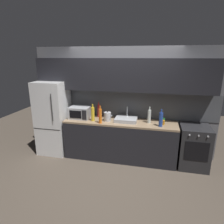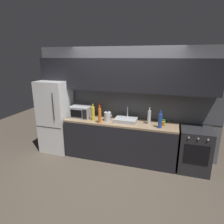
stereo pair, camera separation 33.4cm
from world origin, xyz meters
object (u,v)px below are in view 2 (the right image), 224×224
(wine_bottle_red, at_px, (100,110))
(wine_bottle_yellow, at_px, (93,113))
(oven_range, at_px, (194,150))
(mug_green, at_px, (164,121))
(wine_bottle_clear, at_px, (149,117))
(wine_bottle_blue, at_px, (160,121))
(microwave, at_px, (81,112))
(wine_bottle_orange, at_px, (100,116))
(kettle, at_px, (107,116))
(refrigerator, at_px, (56,116))
(mug_amber, at_px, (163,124))

(wine_bottle_red, relative_size, wine_bottle_yellow, 0.96)
(oven_range, bearing_deg, mug_green, 166.23)
(wine_bottle_yellow, bearing_deg, wine_bottle_clear, 6.04)
(wine_bottle_blue, height_order, wine_bottle_yellow, wine_bottle_yellow)
(microwave, bearing_deg, wine_bottle_blue, -5.01)
(wine_bottle_clear, distance_m, mug_green, 0.34)
(wine_bottle_red, xyz_separation_m, wine_bottle_orange, (0.16, -0.42, 0.01))
(wine_bottle_red, relative_size, mug_green, 4.02)
(wine_bottle_blue, bearing_deg, wine_bottle_yellow, 178.37)
(wine_bottle_blue, bearing_deg, kettle, 174.59)
(oven_range, bearing_deg, wine_bottle_blue, -168.95)
(refrigerator, xyz_separation_m, kettle, (1.35, -0.03, 0.13))
(kettle, distance_m, wine_bottle_yellow, 0.33)
(oven_range, height_order, wine_bottle_orange, wine_bottle_orange)
(oven_range, height_order, wine_bottle_blue, wine_bottle_blue)
(mug_green, bearing_deg, wine_bottle_clear, -157.00)
(kettle, height_order, wine_bottle_red, wine_bottle_red)
(mug_amber, bearing_deg, wine_bottle_red, 172.01)
(wine_bottle_yellow, height_order, mug_amber, wine_bottle_yellow)
(microwave, height_order, wine_bottle_yellow, wine_bottle_yellow)
(refrigerator, height_order, wine_bottle_yellow, refrigerator)
(refrigerator, relative_size, wine_bottle_blue, 4.81)
(kettle, bearing_deg, microwave, 175.68)
(refrigerator, xyz_separation_m, wine_bottle_yellow, (1.03, -0.10, 0.19))
(microwave, xyz_separation_m, wine_bottle_blue, (1.82, -0.16, 0.02))
(kettle, xyz_separation_m, wine_bottle_orange, (-0.11, -0.19, 0.07))
(wine_bottle_red, xyz_separation_m, mug_green, (1.48, -0.04, -0.11))
(wine_bottle_clear, bearing_deg, wine_bottle_red, 171.76)
(kettle, bearing_deg, wine_bottle_yellow, -168.15)
(wine_bottle_red, xyz_separation_m, mug_amber, (1.47, -0.21, -0.11))
(kettle, bearing_deg, wine_bottle_blue, -5.41)
(mug_green, bearing_deg, wine_bottle_yellow, -170.43)
(wine_bottle_blue, height_order, wine_bottle_orange, wine_bottle_orange)
(oven_range, relative_size, mug_green, 9.94)
(oven_range, bearing_deg, refrigerator, 179.98)
(wine_bottle_clear, bearing_deg, oven_range, -1.92)
(wine_bottle_red, distance_m, wine_bottle_orange, 0.45)
(wine_bottle_clear, relative_size, wine_bottle_yellow, 0.95)
(oven_range, xyz_separation_m, wine_bottle_yellow, (-2.18, -0.10, 0.61))
(kettle, xyz_separation_m, wine_bottle_blue, (1.15, -0.11, 0.05))
(refrigerator, height_order, mug_green, refrigerator)
(wine_bottle_blue, height_order, mug_amber, wine_bottle_blue)
(kettle, height_order, wine_bottle_orange, wine_bottle_orange)
(refrigerator, bearing_deg, microwave, 1.55)
(kettle, relative_size, wine_bottle_red, 0.61)
(refrigerator, height_order, oven_range, refrigerator)
(wine_bottle_blue, distance_m, wine_bottle_clear, 0.29)
(wine_bottle_yellow, xyz_separation_m, mug_amber, (1.52, 0.09, -0.11))
(wine_bottle_clear, bearing_deg, microwave, -179.55)
(oven_range, relative_size, wine_bottle_blue, 2.49)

